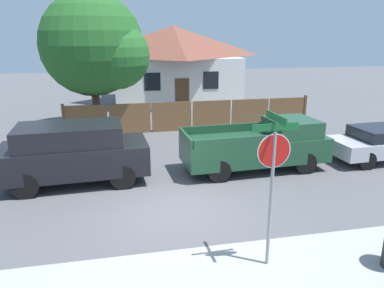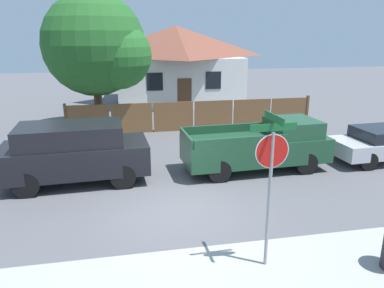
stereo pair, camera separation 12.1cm
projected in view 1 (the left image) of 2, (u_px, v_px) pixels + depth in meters
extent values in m
plane|color=#56565B|center=(176.00, 210.00, 10.45)|extent=(80.00, 80.00, 0.00)
cube|color=brown|center=(86.00, 120.00, 17.79)|extent=(1.97, 0.06, 1.47)
cube|color=brown|center=(130.00, 119.00, 18.19)|extent=(1.97, 0.06, 1.47)
cube|color=brown|center=(172.00, 117.00, 18.60)|extent=(1.97, 0.06, 1.47)
cube|color=brown|center=(212.00, 115.00, 19.00)|extent=(1.97, 0.06, 1.47)
cube|color=brown|center=(250.00, 113.00, 19.40)|extent=(1.97, 0.06, 1.47)
cube|color=brown|center=(287.00, 112.00, 19.80)|extent=(1.97, 0.06, 1.47)
cube|color=brown|center=(64.00, 120.00, 17.58)|extent=(0.12, 0.12, 1.57)
cube|color=brown|center=(305.00, 110.00, 19.99)|extent=(0.12, 0.12, 1.57)
cube|color=white|center=(174.00, 79.00, 26.67)|extent=(8.29, 6.74, 3.17)
pyramid|color=brown|center=(173.00, 41.00, 25.93)|extent=(8.95, 7.28, 2.05)
cube|color=black|center=(152.00, 82.00, 23.06)|extent=(1.00, 0.04, 1.10)
cube|color=black|center=(211.00, 80.00, 23.79)|extent=(1.00, 0.04, 1.10)
cube|color=brown|center=(182.00, 94.00, 23.66)|extent=(0.90, 0.04, 2.00)
cylinder|color=brown|center=(96.00, 106.00, 18.97)|extent=(0.40, 0.40, 2.33)
sphere|color=#235B23|center=(92.00, 44.00, 18.10)|extent=(4.97, 4.97, 4.97)
sphere|color=#266326|center=(116.00, 55.00, 17.88)|extent=(3.23, 3.23, 3.23)
cube|color=black|center=(75.00, 158.00, 12.09)|extent=(4.69, 2.17, 0.94)
cube|color=black|center=(69.00, 135.00, 11.84)|extent=(3.31, 1.95, 0.65)
cube|color=black|center=(118.00, 132.00, 12.20)|extent=(0.14, 1.73, 0.54)
cylinder|color=black|center=(119.00, 159.00, 13.37)|extent=(0.80, 0.22, 0.80)
cylinder|color=black|center=(123.00, 177.00, 11.75)|extent=(0.80, 0.22, 0.80)
cylinder|color=black|center=(34.00, 166.00, 12.69)|extent=(0.80, 0.22, 0.80)
cylinder|color=black|center=(25.00, 186.00, 11.07)|extent=(0.80, 0.22, 0.80)
cube|color=#1E472D|center=(254.00, 149.00, 13.31)|extent=(5.19, 2.09, 0.85)
cube|color=#1E472D|center=(292.00, 127.00, 13.44)|extent=(1.71, 1.79, 0.57)
cube|color=#1E472D|center=(224.00, 129.00, 13.76)|extent=(3.21, 0.22, 0.30)
cube|color=#1E472D|center=(241.00, 142.00, 12.12)|extent=(3.21, 0.22, 0.30)
cube|color=#1E472D|center=(186.00, 138.00, 12.55)|extent=(0.16, 1.77, 0.30)
cylinder|color=black|center=(283.00, 149.00, 14.57)|extent=(0.77, 0.22, 0.77)
cylinder|color=black|center=(306.00, 163.00, 13.04)|extent=(0.77, 0.22, 0.77)
cylinder|color=black|center=(205.00, 156.00, 13.81)|extent=(0.77, 0.22, 0.77)
cylinder|color=black|center=(219.00, 171.00, 12.29)|extent=(0.77, 0.22, 0.77)
cube|color=#B7B7BC|center=(382.00, 145.00, 14.38)|extent=(4.16, 1.96, 0.57)
cube|color=black|center=(380.00, 133.00, 14.20)|extent=(1.95, 1.68, 0.42)
cylinder|color=black|center=(340.00, 148.00, 14.88)|extent=(0.66, 0.22, 0.66)
cylinder|color=black|center=(367.00, 161.00, 13.44)|extent=(0.66, 0.22, 0.66)
cylinder|color=gray|center=(271.00, 201.00, 7.60)|extent=(0.07, 0.07, 2.91)
cylinder|color=red|center=(274.00, 151.00, 7.29)|extent=(0.66, 0.04, 0.66)
cylinder|color=white|center=(274.00, 151.00, 7.29)|extent=(0.70, 0.03, 0.70)
cube|color=#19602D|center=(276.00, 127.00, 7.16)|extent=(0.96, 0.05, 0.15)
cube|color=#19602D|center=(276.00, 118.00, 7.10)|extent=(0.05, 0.86, 0.15)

